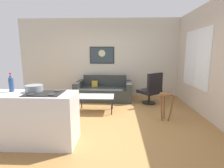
{
  "coord_description": "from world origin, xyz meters",
  "views": [
    {
      "loc": [
        0.47,
        -4.05,
        1.6
      ],
      "look_at": [
        0.27,
        0.9,
        0.7
      ],
      "focal_mm": 28.02,
      "sensor_mm": 36.0,
      "label": 1
    }
  ],
  "objects_px": {
    "mixing_bowl": "(34,89)",
    "wall_painting": "(102,55)",
    "armchair": "(151,89)",
    "soda_bottle_2": "(11,83)",
    "coffee_table": "(96,97)",
    "couch": "(104,92)",
    "bar_stool": "(166,100)"
  },
  "relations": [
    {
      "from": "coffee_table",
      "to": "soda_bottle_2",
      "type": "bearing_deg",
      "value": -128.14
    },
    {
      "from": "coffee_table",
      "to": "bar_stool",
      "type": "height_order",
      "value": "bar_stool"
    },
    {
      "from": "coffee_table",
      "to": "wall_painting",
      "type": "bearing_deg",
      "value": 90.0
    },
    {
      "from": "bar_stool",
      "to": "wall_painting",
      "type": "distance_m",
      "value": 3.14
    },
    {
      "from": "armchair",
      "to": "soda_bottle_2",
      "type": "relative_size",
      "value": 2.94
    },
    {
      "from": "couch",
      "to": "soda_bottle_2",
      "type": "relative_size",
      "value": 5.75
    },
    {
      "from": "wall_painting",
      "to": "mixing_bowl",
      "type": "bearing_deg",
      "value": -103.97
    },
    {
      "from": "soda_bottle_2",
      "to": "coffee_table",
      "type": "bearing_deg",
      "value": 51.86
    },
    {
      "from": "coffee_table",
      "to": "wall_painting",
      "type": "xyz_separation_m",
      "value": [
        -0.0,
        1.86,
        1.1
      ]
    },
    {
      "from": "bar_stool",
      "to": "armchair",
      "type": "bearing_deg",
      "value": 94.48
    },
    {
      "from": "mixing_bowl",
      "to": "wall_painting",
      "type": "distance_m",
      "value": 3.62
    },
    {
      "from": "armchair",
      "to": "soda_bottle_2",
      "type": "height_order",
      "value": "soda_bottle_2"
    },
    {
      "from": "couch",
      "to": "armchair",
      "type": "bearing_deg",
      "value": -18.29
    },
    {
      "from": "bar_stool",
      "to": "mixing_bowl",
      "type": "relative_size",
      "value": 2.19
    },
    {
      "from": "coffee_table",
      "to": "wall_painting",
      "type": "distance_m",
      "value": 2.16
    },
    {
      "from": "armchair",
      "to": "bar_stool",
      "type": "xyz_separation_m",
      "value": [
        0.1,
        -1.32,
        0.03
      ]
    },
    {
      "from": "soda_bottle_2",
      "to": "mixing_bowl",
      "type": "xyz_separation_m",
      "value": [
        0.41,
        0.0,
        -0.09
      ]
    },
    {
      "from": "armchair",
      "to": "wall_painting",
      "type": "relative_size",
      "value": 1.11
    },
    {
      "from": "couch",
      "to": "armchair",
      "type": "distance_m",
      "value": 1.62
    },
    {
      "from": "coffee_table",
      "to": "armchair",
      "type": "relative_size",
      "value": 1.0
    },
    {
      "from": "bar_stool",
      "to": "mixing_bowl",
      "type": "height_order",
      "value": "mixing_bowl"
    },
    {
      "from": "armchair",
      "to": "wall_painting",
      "type": "distance_m",
      "value": 2.22
    },
    {
      "from": "mixing_bowl",
      "to": "wall_painting",
      "type": "relative_size",
      "value": 0.34
    },
    {
      "from": "soda_bottle_2",
      "to": "mixing_bowl",
      "type": "bearing_deg",
      "value": 0.0
    },
    {
      "from": "couch",
      "to": "bar_stool",
      "type": "xyz_separation_m",
      "value": [
        1.63,
        -1.83,
        0.23
      ]
    },
    {
      "from": "armchair",
      "to": "soda_bottle_2",
      "type": "xyz_separation_m",
      "value": [
        -2.91,
        -2.38,
        0.59
      ]
    },
    {
      "from": "armchair",
      "to": "mixing_bowl",
      "type": "bearing_deg",
      "value": -136.41
    },
    {
      "from": "bar_stool",
      "to": "mixing_bowl",
      "type": "bearing_deg",
      "value": -157.87
    },
    {
      "from": "couch",
      "to": "coffee_table",
      "type": "bearing_deg",
      "value": -94.89
    },
    {
      "from": "coffee_table",
      "to": "armchair",
      "type": "height_order",
      "value": "armchair"
    },
    {
      "from": "armchair",
      "to": "coffee_table",
      "type": "bearing_deg",
      "value": -155.09
    },
    {
      "from": "couch",
      "to": "bar_stool",
      "type": "distance_m",
      "value": 2.46
    }
  ]
}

